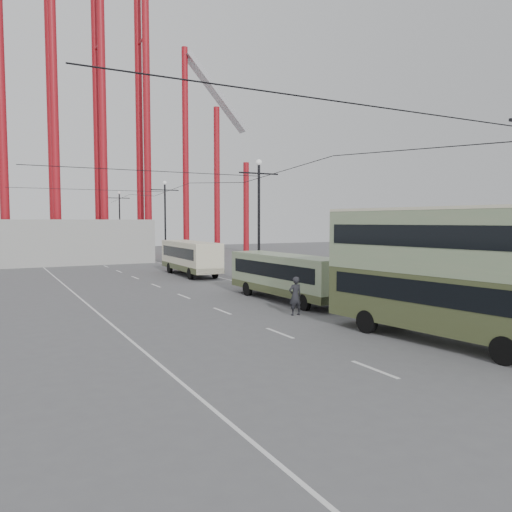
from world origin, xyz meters
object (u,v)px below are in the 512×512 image
double_decker_bus (442,267)px  pedestrian (295,296)px  single_decker_cream (190,256)px  single_decker_green (286,275)px

double_decker_bus → pedestrian: 8.05m
single_decker_cream → pedestrian: 20.49m
double_decker_bus → single_decker_cream: (0.01, 27.91, -1.32)m
single_decker_green → pedestrian: (-2.04, -4.22, -0.58)m
single_decker_green → double_decker_bus: bearing=-92.2°
single_decker_green → pedestrian: 4.72m
single_decker_cream → pedestrian: (-2.02, -20.37, -0.70)m
double_decker_bus → pedestrian: bearing=97.0°
double_decker_bus → single_decker_green: size_ratio=1.03×
double_decker_bus → single_decker_green: 11.84m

